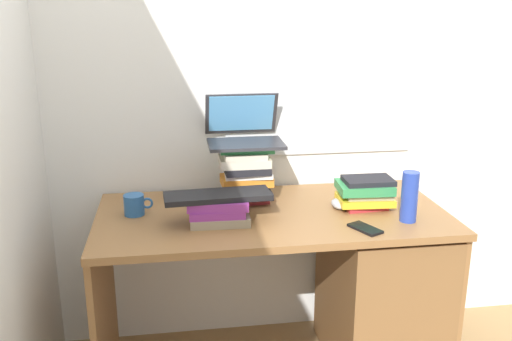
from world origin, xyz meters
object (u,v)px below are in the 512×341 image
(mug, at_px, (135,205))
(book_stack_side, at_px, (366,192))
(book_stack_keyboard_riser, at_px, (218,210))
(keyboard, at_px, (217,196))
(laptop, at_px, (244,131))
(computer_mouse, at_px, (339,204))
(book_stack_tall, at_px, (246,173))
(desk, at_px, (356,284))
(water_bottle, at_px, (409,197))
(cell_phone, at_px, (365,229))

(mug, bearing_deg, book_stack_side, -3.58)
(book_stack_keyboard_riser, relative_size, book_stack_side, 1.05)
(book_stack_side, height_order, keyboard, book_stack_side)
(laptop, bearing_deg, book_stack_keyboard_riser, -116.32)
(book_stack_side, relative_size, computer_mouse, 2.31)
(laptop, bearing_deg, book_stack_tall, -88.91)
(desk, distance_m, book_stack_side, 0.42)
(book_stack_tall, distance_m, water_bottle, 0.69)
(computer_mouse, relative_size, cell_phone, 0.76)
(laptop, relative_size, keyboard, 0.77)
(keyboard, height_order, mug, keyboard)
(desk, height_order, water_bottle, water_bottle)
(laptop, bearing_deg, water_bottle, -32.46)
(keyboard, bearing_deg, laptop, 60.25)
(book_stack_tall, height_order, book_stack_keyboard_riser, book_stack_tall)
(desk, distance_m, book_stack_keyboard_riser, 0.73)
(keyboard, bearing_deg, book_stack_side, 3.39)
(keyboard, distance_m, cell_phone, 0.59)
(book_stack_side, height_order, water_bottle, water_bottle)
(book_stack_keyboard_riser, bearing_deg, cell_phone, -16.80)
(computer_mouse, bearing_deg, desk, -23.52)
(desk, distance_m, laptop, 0.84)
(book_stack_tall, bearing_deg, desk, -20.71)
(mug, bearing_deg, laptop, 17.78)
(laptop, distance_m, computer_mouse, 0.52)
(desk, xyz_separation_m, computer_mouse, (-0.08, 0.04, 0.37))
(book_stack_tall, distance_m, computer_mouse, 0.42)
(desk, distance_m, cell_phone, 0.42)
(book_stack_side, bearing_deg, water_bottle, -56.02)
(book_stack_side, bearing_deg, cell_phone, -108.76)
(keyboard, relative_size, cell_phone, 3.09)
(desk, height_order, keyboard, keyboard)
(laptop, height_order, mug, laptop)
(book_stack_tall, relative_size, book_stack_keyboard_riser, 1.01)
(desk, bearing_deg, computer_mouse, 156.48)
(book_stack_tall, relative_size, laptop, 0.79)
(water_bottle, relative_size, cell_phone, 1.51)
(book_stack_side, distance_m, mug, 0.97)
(mug, bearing_deg, computer_mouse, -3.30)
(keyboard, height_order, cell_phone, keyboard)
(book_stack_side, bearing_deg, computer_mouse, 174.22)
(book_stack_side, height_order, mug, book_stack_side)
(keyboard, height_order, computer_mouse, keyboard)
(desk, distance_m, book_stack_tall, 0.69)
(desk, height_order, book_stack_side, book_stack_side)
(desk, xyz_separation_m, mug, (-0.94, 0.09, 0.39))
(keyboard, relative_size, computer_mouse, 4.04)
(book_stack_tall, height_order, computer_mouse, book_stack_tall)
(mug, xyz_separation_m, cell_phone, (0.89, -0.30, -0.04))
(book_stack_tall, distance_m, laptop, 0.19)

